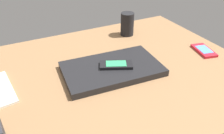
# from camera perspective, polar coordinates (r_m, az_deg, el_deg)

# --- Properties ---
(desk_surface) EXTENTS (1.20, 0.80, 0.03)m
(desk_surface) POSITION_cam_1_polar(r_m,az_deg,el_deg) (0.83, -4.97, -3.11)
(desk_surface) COLOR olive
(desk_surface) RESTS_ON ground
(laptop_closed) EXTENTS (0.37, 0.24, 0.02)m
(laptop_closed) POSITION_cam_1_polar(r_m,az_deg,el_deg) (0.84, 0.00, -0.45)
(laptop_closed) COLOR black
(laptop_closed) RESTS_ON desk_surface
(cell_phone_on_laptop) EXTENTS (0.13, 0.10, 0.01)m
(cell_phone_on_laptop) POSITION_cam_1_polar(r_m,az_deg,el_deg) (0.83, 1.03, 0.54)
(cell_phone_on_laptop) COLOR black
(cell_phone_on_laptop) RESTS_ON laptop_closed
(cell_phone_on_desk) EXTENTS (0.08, 0.13, 0.01)m
(cell_phone_on_desk) POSITION_cam_1_polar(r_m,az_deg,el_deg) (1.05, 22.06, 3.88)
(cell_phone_on_desk) COLOR red
(cell_phone_on_desk) RESTS_ON desk_surface
(pen_cup) EXTENTS (0.06, 0.06, 0.11)m
(pen_cup) POSITION_cam_1_polar(r_m,az_deg,el_deg) (1.12, 3.84, 10.71)
(pen_cup) COLOR black
(pen_cup) RESTS_ON desk_surface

